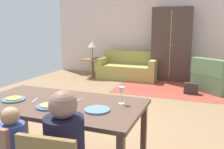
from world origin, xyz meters
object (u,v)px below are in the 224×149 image
at_px(wine_glass, 122,92).
at_px(table_lamp, 92,45).
at_px(handbag, 191,88).
at_px(plate_near_man, 14,100).
at_px(armchair, 215,78).
at_px(plate_near_woman, 97,110).
at_px(book_upper, 99,58).
at_px(book_lower, 97,59).
at_px(plate_near_child, 49,106).
at_px(couch, 128,68).
at_px(armoire, 172,44).
at_px(side_table, 93,65).
at_px(dining_table, 59,108).

relative_size(wine_glass, table_lamp, 0.34).
xyz_separation_m(table_lamp, handbag, (2.98, -0.90, -0.88)).
relative_size(plate_near_man, table_lamp, 0.46).
distance_m(armchair, table_lamp, 3.59).
bearing_deg(armchair, plate_near_woman, -106.27).
bearing_deg(book_upper, book_lower, -123.00).
xyz_separation_m(table_lamp, book_upper, (0.20, 0.04, -0.39)).
xyz_separation_m(plate_near_child, table_lamp, (-1.76, 4.75, 0.24)).
height_order(couch, armchair, same).
height_order(armoire, side_table, armoire).
bearing_deg(armoire, plate_near_child, -95.88).
bearing_deg(book_upper, plate_near_woman, -66.36).
bearing_deg(armoire, plate_near_man, -101.27).
relative_size(plate_near_child, book_lower, 1.14).
distance_m(wine_glass, side_table, 5.04).
height_order(plate_near_woman, couch, couch).
height_order(table_lamp, book_lower, table_lamp).
relative_size(dining_table, plate_near_child, 7.24).
distance_m(couch, side_table, 1.12).
height_order(dining_table, plate_near_woman, plate_near_woman).
xyz_separation_m(dining_table, armchair, (1.73, 4.13, -0.37)).
xyz_separation_m(dining_table, table_lamp, (-1.76, 4.57, 0.32)).
xyz_separation_m(armoire, handbag, (0.67, -1.43, -0.92)).
distance_m(plate_near_man, armchair, 4.82).
relative_size(armchair, side_table, 2.06).
xyz_separation_m(dining_table, armoire, (0.54, 5.10, 0.36)).
height_order(couch, book_upper, couch).
bearing_deg(book_lower, wine_glass, -62.75).
bearing_deg(armoire, handbag, -64.93).
bearing_deg(plate_near_woman, plate_near_man, -178.85).
xyz_separation_m(dining_table, book_lower, (-1.60, 4.56, -0.10)).
bearing_deg(table_lamp, plate_near_woman, -64.17).
height_order(dining_table, handbag, dining_table).
bearing_deg(armoire, wine_glass, -88.75).
relative_size(plate_near_man, plate_near_woman, 1.00).
relative_size(plate_near_woman, armchair, 0.21).
bearing_deg(dining_table, plate_near_child, -90.00).
bearing_deg(dining_table, book_upper, 108.75).
distance_m(plate_near_man, plate_near_child, 0.50).
height_order(armchair, handbag, armchair).
height_order(plate_near_man, armchair, armchair).
distance_m(book_lower, handbag, 2.99).
relative_size(armoire, side_table, 3.62).
relative_size(table_lamp, book_lower, 2.45).
bearing_deg(book_upper, armoire, 13.08).
xyz_separation_m(armoire, table_lamp, (-2.31, -0.53, -0.04)).
bearing_deg(table_lamp, wine_glass, -61.19).
bearing_deg(book_lower, couch, 16.45).
distance_m(plate_near_child, armoire, 5.32).
bearing_deg(plate_near_man, dining_table, 13.56).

